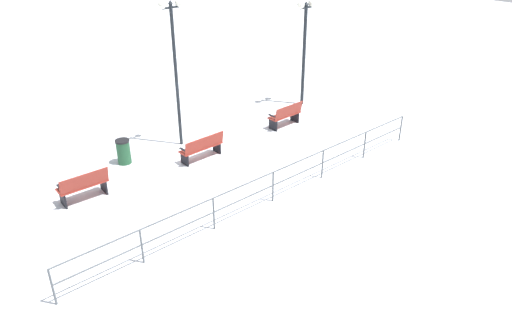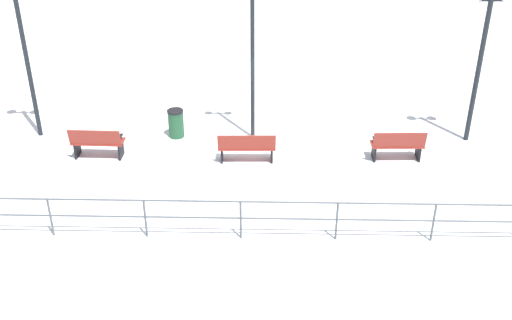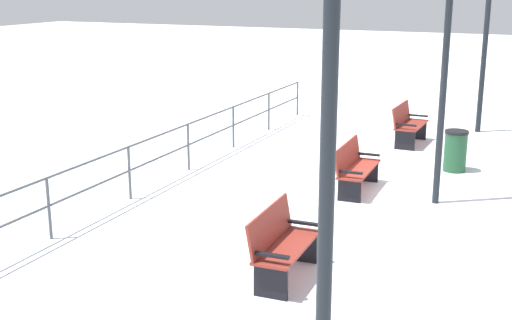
{
  "view_description": "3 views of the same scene",
  "coord_description": "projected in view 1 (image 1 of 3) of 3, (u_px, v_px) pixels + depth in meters",
  "views": [
    {
      "loc": [
        -12.48,
        8.29,
        7.63
      ],
      "look_at": [
        -2.25,
        -0.6,
        0.59
      ],
      "focal_mm": 33.83,
      "sensor_mm": 36.0,
      "label": 1
    },
    {
      "loc": [
        -15.13,
        -0.62,
        8.32
      ],
      "look_at": [
        -1.1,
        -0.28,
        0.59
      ],
      "focal_mm": 43.49,
      "sensor_mm": 36.0,
      "label": 2
    },
    {
      "loc": [
        3.13,
        -11.93,
        3.85
      ],
      "look_at": [
        -1.47,
        -1.56,
        0.83
      ],
      "focal_mm": 47.86,
      "sensor_mm": 36.0,
      "label": 3
    }
  ],
  "objects": [
    {
      "name": "ground_plane",
      "position": [
        200.0,
        158.0,
        16.71
      ],
      "size": [
        80.0,
        80.0,
        0.0
      ],
      "primitive_type": "plane",
      "color": "white",
      "rests_on": "ground"
    },
    {
      "name": "bench_nearest",
      "position": [
        286.0,
        115.0,
        18.93
      ],
      "size": [
        0.6,
        1.45,
        0.95
      ],
      "rotation": [
        0.0,
        0.0,
        0.03
      ],
      "color": "maroon",
      "rests_on": "ground"
    },
    {
      "name": "bench_second",
      "position": [
        202.0,
        147.0,
        16.4
      ],
      "size": [
        0.57,
        1.59,
        0.9
      ],
      "rotation": [
        0.0,
        0.0,
        0.03
      ],
      "color": "maroon",
      "rests_on": "ground"
    },
    {
      "name": "bench_third",
      "position": [
        83.0,
        186.0,
        14.06
      ],
      "size": [
        0.61,
        1.45,
        0.96
      ],
      "rotation": [
        0.0,
        0.0,
        -0.03
      ],
      "color": "maroon",
      "rests_on": "ground"
    },
    {
      "name": "lamppost_near",
      "position": [
        305.0,
        34.0,
        19.97
      ],
      "size": [
        0.31,
        0.94,
        4.43
      ],
      "color": "black",
      "rests_on": "ground"
    },
    {
      "name": "lamppost_middle",
      "position": [
        174.0,
        52.0,
        16.13
      ],
      "size": [
        0.26,
        0.89,
        5.1
      ],
      "color": "black",
      "rests_on": "ground"
    },
    {
      "name": "waterfront_railing",
      "position": [
        273.0,
        181.0,
        13.92
      ],
      "size": [
        0.05,
        12.88,
        0.99
      ],
      "color": "#4C5156",
      "rests_on": "ground"
    },
    {
      "name": "trash_bin",
      "position": [
        124.0,
        151.0,
        16.18
      ],
      "size": [
        0.48,
        0.48,
        0.86
      ],
      "color": "#1E4C2D",
      "rests_on": "ground"
    }
  ]
}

